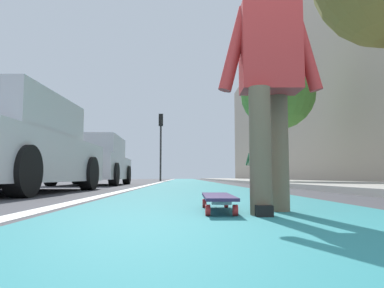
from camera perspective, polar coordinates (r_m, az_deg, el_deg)
The scene contains 12 objects.
ground_plane at distance 10.99m, azimuth 0.01°, elevation -6.49°, with size 80.00×80.00×0.00m, color #38383D.
bike_lane_paint at distance 24.98m, azimuth -0.86°, elevation -5.78°, with size 56.00×2.34×0.00m, color #237075.
lane_stripe_white at distance 21.01m, azimuth -4.35°, elevation -5.87°, with size 52.00×0.16×0.01m, color silver.
sidewalk_curb at distance 19.38m, azimuth 10.13°, elevation -5.71°, with size 52.00×3.20×0.10m, color #9E9B93.
building_facade at distance 24.49m, azimuth 14.93°, elevation 6.55°, with size 40.00×1.20×10.34m, color gray.
skateboard at distance 2.58m, azimuth 4.10°, elevation -8.47°, with size 0.84×0.22×0.11m.
skater_person at distance 2.58m, azimuth 12.10°, elevation 10.57°, with size 0.46×0.72×1.64m.
parked_car_near at distance 6.20m, azimuth -27.40°, elevation -0.38°, with size 4.21×2.16×1.47m.
parked_car_mid at distance 11.61m, azimuth -15.24°, elevation -2.73°, with size 4.24×1.98×1.48m.
traffic_light at distance 23.97m, azimuth -4.93°, elevation 1.49°, with size 0.33×0.28×4.41m.
street_tree_mid at distance 13.80m, azimuth 13.32°, elevation 7.80°, with size 2.72×2.72×4.69m.
pedestrian_distant at distance 17.23m, azimuth 9.53°, elevation -2.99°, with size 0.44×0.68×1.56m.
Camera 1 is at (-0.98, 0.29, 0.24)m, focal length 33.92 mm.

